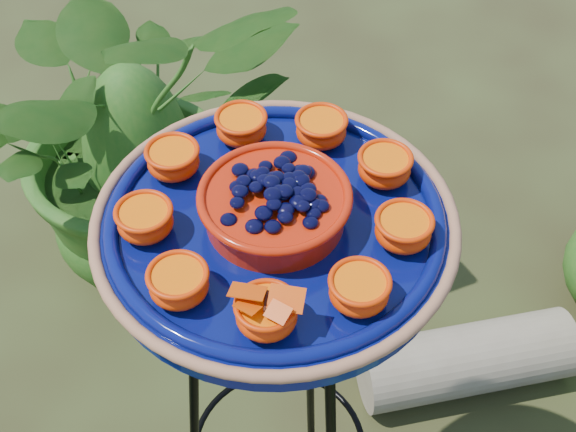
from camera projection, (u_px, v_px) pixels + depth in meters
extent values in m
torus|color=black|center=(276.00, 246.00, 1.12)|extent=(0.31, 0.31, 0.02)
cylinder|color=black|center=(309.00, 346.00, 1.56)|extent=(0.03, 0.09, 0.94)
cylinder|color=black|center=(194.00, 421.00, 1.45)|extent=(0.09, 0.05, 0.94)
cylinder|color=#070E53|center=(275.00, 230.00, 1.10)|extent=(0.55, 0.55, 0.04)
torus|color=#A96C4C|center=(275.00, 221.00, 1.08)|extent=(0.50, 0.50, 0.02)
torus|color=#070E53|center=(275.00, 219.00, 1.08)|extent=(0.46, 0.46, 0.02)
cylinder|color=#B91E06|center=(275.00, 208.00, 1.06)|extent=(0.22, 0.22, 0.05)
torus|color=#B91E06|center=(275.00, 196.00, 1.05)|extent=(0.21, 0.21, 0.01)
ellipsoid|color=black|center=(275.00, 192.00, 1.04)|extent=(0.17, 0.17, 0.03)
ellipsoid|color=#E13802|center=(403.00, 232.00, 1.04)|extent=(0.07, 0.07, 0.04)
cylinder|color=#FF6E05|center=(405.00, 222.00, 1.03)|extent=(0.07, 0.07, 0.01)
ellipsoid|color=#E13802|center=(384.00, 169.00, 1.12)|extent=(0.07, 0.07, 0.04)
cylinder|color=#FF6E05|center=(385.00, 160.00, 1.11)|extent=(0.07, 0.07, 0.01)
ellipsoid|color=#E13802|center=(321.00, 131.00, 1.17)|extent=(0.07, 0.07, 0.04)
cylinder|color=#FF6E05|center=(322.00, 122.00, 1.16)|extent=(0.07, 0.07, 0.01)
ellipsoid|color=#E13802|center=(241.00, 129.00, 1.18)|extent=(0.07, 0.07, 0.04)
cylinder|color=#FF6E05|center=(241.00, 119.00, 1.16)|extent=(0.07, 0.07, 0.01)
ellipsoid|color=#E13802|center=(173.00, 162.00, 1.13)|extent=(0.07, 0.07, 0.04)
cylinder|color=#FF6E05|center=(172.00, 153.00, 1.12)|extent=(0.07, 0.07, 0.01)
ellipsoid|color=#E13802|center=(145.00, 222.00, 1.05)|extent=(0.07, 0.07, 0.04)
cylinder|color=#FF6E05|center=(144.00, 213.00, 1.04)|extent=(0.07, 0.07, 0.01)
ellipsoid|color=#E13802|center=(179.00, 286.00, 0.98)|extent=(0.07, 0.07, 0.04)
cylinder|color=#FF6E05|center=(178.00, 276.00, 0.97)|extent=(0.07, 0.07, 0.01)
ellipsoid|color=#E13802|center=(267.00, 316.00, 0.95)|extent=(0.07, 0.07, 0.04)
cylinder|color=#FF6E05|center=(266.00, 307.00, 0.94)|extent=(0.07, 0.07, 0.01)
ellipsoid|color=#E13802|center=(359.00, 292.00, 0.97)|extent=(0.07, 0.07, 0.04)
cylinder|color=#FF6E05|center=(360.00, 283.00, 0.96)|extent=(0.07, 0.07, 0.01)
cylinder|color=black|center=(266.00, 301.00, 0.93)|extent=(0.01, 0.03, 0.00)
cube|color=#E64B04|center=(247.00, 291.00, 0.93)|extent=(0.04, 0.03, 0.01)
cube|color=#E64B04|center=(286.00, 299.00, 0.92)|extent=(0.04, 0.03, 0.01)
cylinder|color=gray|center=(466.00, 360.00, 1.98)|extent=(0.55, 0.38, 0.18)
imported|color=#1F5316|center=(134.00, 127.00, 2.02)|extent=(1.07, 1.04, 0.90)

